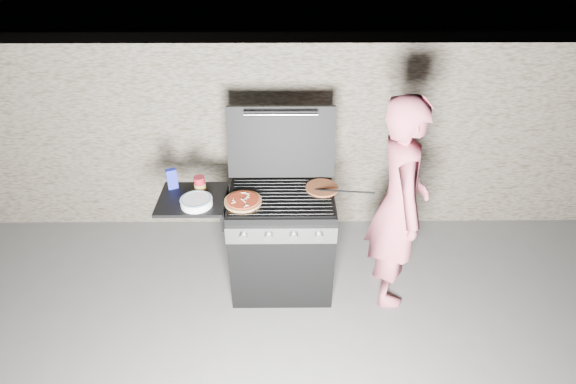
{
  "coord_description": "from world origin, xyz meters",
  "views": [
    {
      "loc": [
        0.03,
        -2.77,
        2.81
      ],
      "look_at": [
        0.05,
        0.0,
        0.95
      ],
      "focal_mm": 28.0,
      "sensor_mm": 36.0,
      "label": 1
    }
  ],
  "objects_px": {
    "gas_grill": "(251,243)",
    "sauce_jar": "(200,184)",
    "pizza_topped": "(243,201)",
    "person": "(399,205)"
  },
  "relations": [
    {
      "from": "sauce_jar",
      "to": "gas_grill",
      "type": "bearing_deg",
      "value": -12.79
    },
    {
      "from": "sauce_jar",
      "to": "person",
      "type": "xyz_separation_m",
      "value": [
        1.49,
        -0.14,
        -0.1
      ]
    },
    {
      "from": "sauce_jar",
      "to": "person",
      "type": "distance_m",
      "value": 1.5
    },
    {
      "from": "gas_grill",
      "to": "sauce_jar",
      "type": "relative_size",
      "value": 10.32
    },
    {
      "from": "gas_grill",
      "to": "pizza_topped",
      "type": "height_order",
      "value": "pizza_topped"
    },
    {
      "from": "pizza_topped",
      "to": "person",
      "type": "bearing_deg",
      "value": 0.78
    },
    {
      "from": "person",
      "to": "gas_grill",
      "type": "bearing_deg",
      "value": 86.5
    },
    {
      "from": "pizza_topped",
      "to": "sauce_jar",
      "type": "relative_size",
      "value": 2.12
    },
    {
      "from": "gas_grill",
      "to": "pizza_topped",
      "type": "relative_size",
      "value": 4.88
    },
    {
      "from": "gas_grill",
      "to": "sauce_jar",
      "type": "bearing_deg",
      "value": 167.21
    }
  ]
}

